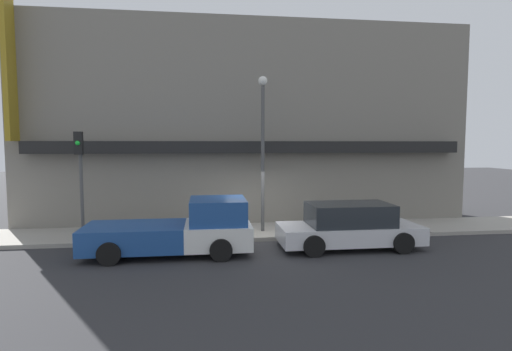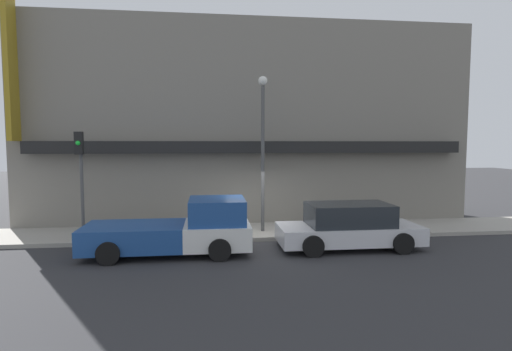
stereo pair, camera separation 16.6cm
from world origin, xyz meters
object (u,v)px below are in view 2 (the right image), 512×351
pickup_truck (180,230)px  traffic_light (80,166)px  street_lamp (263,136)px  parked_car (349,227)px  fire_hydrant (237,225)px

pickup_truck → traffic_light: (-3.57, 1.74, 2.01)m
pickup_truck → street_lamp: (3.05, 2.36, 3.09)m
parked_car → street_lamp: 4.73m
fire_hydrant → street_lamp: size_ratio=0.11×
fire_hydrant → parked_car: bearing=-29.6°
pickup_truck → parked_car: (5.71, 0.00, -0.03)m
parked_car → traffic_light: (-9.28, 1.74, 2.04)m
pickup_truck → street_lamp: size_ratio=0.88×
fire_hydrant → street_lamp: street_lamp is taller
pickup_truck → street_lamp: street_lamp is taller
parked_car → traffic_light: traffic_light is taller
parked_car → traffic_light: bearing=169.5°
parked_car → fire_hydrant: (-3.69, 2.09, -0.28)m
fire_hydrant → traffic_light: bearing=-176.4°
fire_hydrant → traffic_light: size_ratio=0.17×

